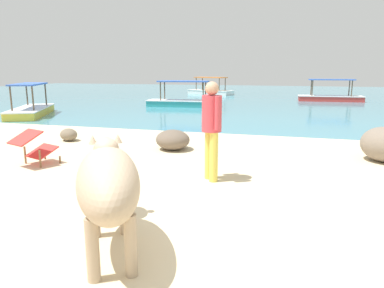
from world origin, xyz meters
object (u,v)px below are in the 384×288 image
(deck_chair_far, at_px, (34,145))
(boat_teal, at_px, (183,101))
(cow, at_px, (108,181))
(boat_white, at_px, (210,91))
(boat_red, at_px, (330,96))
(person_standing, at_px, (212,124))
(boat_yellow, at_px, (31,109))

(deck_chair_far, height_order, boat_teal, boat_teal)
(cow, bearing_deg, deck_chair_far, 19.23)
(boat_white, xyz_separation_m, boat_red, (8.19, -3.88, 0.00))
(person_standing, bearing_deg, boat_yellow, 106.59)
(cow, xyz_separation_m, boat_teal, (-3.68, 14.30, -0.49))
(boat_yellow, distance_m, boat_teal, 7.12)
(deck_chair_far, height_order, person_standing, person_standing)
(boat_teal, distance_m, boat_white, 9.28)
(deck_chair_far, distance_m, boat_red, 18.39)
(cow, distance_m, deck_chair_far, 4.00)
(person_standing, xyz_separation_m, boat_white, (-4.84, 20.95, -0.70))
(cow, relative_size, boat_yellow, 0.50)
(person_standing, relative_size, boat_teal, 0.43)
(boat_yellow, xyz_separation_m, boat_white, (4.15, 14.45, 0.00))
(boat_red, bearing_deg, boat_yellow, -142.32)
(cow, height_order, boat_red, boat_red)
(boat_teal, height_order, boat_white, same)
(person_standing, distance_m, boat_white, 21.52)
(boat_yellow, height_order, boat_white, same)
(boat_teal, bearing_deg, cow, -80.37)
(deck_chair_far, height_order, boat_red, boat_red)
(deck_chair_far, bearing_deg, boat_teal, 23.40)
(boat_white, bearing_deg, boat_teal, -61.73)
(deck_chair_far, xyz_separation_m, boat_teal, (-0.65, 11.70, -0.13))
(person_standing, height_order, boat_red, person_standing)
(person_standing, xyz_separation_m, boat_red, (3.34, 17.07, -0.70))
(cow, bearing_deg, boat_yellow, 13.01)
(cow, xyz_separation_m, boat_yellow, (-8.55, 9.11, -0.49))
(deck_chair_far, xyz_separation_m, boat_red, (6.81, 17.08, -0.13))
(person_standing, distance_m, boat_yellow, 11.12)
(person_standing, distance_m, boat_red, 17.41)
(person_standing, bearing_deg, boat_white, 65.50)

